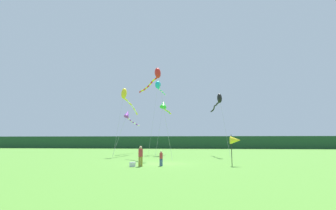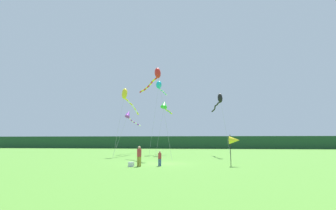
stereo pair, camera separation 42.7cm
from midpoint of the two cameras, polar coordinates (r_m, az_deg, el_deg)
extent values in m
plane|color=#4C842D|center=(24.80, -1.96, -12.97)|extent=(120.00, 120.00, 0.00)
cube|color=#1E4228|center=(69.56, 3.14, -8.38)|extent=(108.00, 2.29, 3.29)
cylinder|color=olive|center=(22.03, -7.00, -12.49)|extent=(0.17, 0.17, 0.81)
cylinder|color=olive|center=(21.99, -6.52, -12.51)|extent=(0.17, 0.17, 0.81)
cylinder|color=#B23338|center=(21.97, -6.73, -10.60)|extent=(0.37, 0.37, 0.64)
sphere|color=tan|center=(21.95, -6.71, -9.45)|extent=(0.24, 0.24, 0.24)
cylinder|color=#334C8C|center=(22.33, -2.31, -12.74)|extent=(0.13, 0.13, 0.61)
cylinder|color=#334C8C|center=(22.31, -1.94, -12.74)|extent=(0.13, 0.13, 0.61)
cylinder|color=#B23338|center=(22.28, -2.12, -11.33)|extent=(0.28, 0.28, 0.49)
sphere|color=tan|center=(22.26, -2.11, -10.47)|extent=(0.18, 0.18, 0.18)
cube|color=silver|center=(21.96, -8.52, -13.04)|extent=(0.46, 0.38, 0.38)
cylinder|color=black|center=(23.15, 13.56, -9.80)|extent=(0.06, 0.06, 2.68)
cone|color=yellow|center=(23.18, 14.35, -7.65)|extent=(0.90, 0.70, 0.70)
cylinder|color=#B2B2B2|center=(34.22, -11.35, -4.08)|extent=(0.13, 3.92, 8.79)
ellipsoid|color=yellow|center=(36.60, -10.18, 2.57)|extent=(0.82, 1.07, 1.74)
cylinder|color=yellow|center=(36.89, -9.85, 1.28)|extent=(0.42, 1.03, 0.41)
cylinder|color=white|center=(37.74, -9.28, 0.75)|extent=(0.25, 1.01, 0.39)
cylinder|color=yellow|center=(38.61, -8.80, 0.27)|extent=(0.31, 1.02, 0.37)
cylinder|color=white|center=(39.47, -8.30, -0.29)|extent=(0.32, 1.05, 0.52)
cylinder|color=yellow|center=(40.36, -7.95, -0.81)|extent=(0.28, 1.01, 0.34)
cylinder|color=white|center=(41.27, -7.67, -1.29)|extent=(0.24, 1.04, 0.51)
cylinder|color=yellow|center=(42.17, -7.36, -1.85)|extent=(0.22, 1.03, 0.48)
cylinder|color=#B2B2B2|center=(33.69, 12.25, -4.66)|extent=(0.76, 3.85, 8.01)
ellipsoid|color=black|center=(35.98, 11.15, 1.52)|extent=(0.86, 1.31, 1.57)
cylinder|color=black|center=(36.22, 10.92, 0.50)|extent=(0.45, 0.77, 0.28)
cylinder|color=black|center=(36.88, 10.59, 0.20)|extent=(0.25, 0.77, 0.30)
cylinder|color=black|center=(37.55, 10.29, -0.09)|extent=(0.43, 0.77, 0.28)
cylinder|color=black|center=(38.23, 10.05, -0.37)|extent=(0.21, 0.76, 0.30)
cylinder|color=black|center=(38.94, 10.00, -0.66)|extent=(0.23, 0.76, 0.30)
cylinder|color=black|center=(39.63, 9.86, -0.99)|extent=(0.33, 0.79, 0.36)
cylinder|color=black|center=(40.29, 9.55, -1.33)|extent=(0.43, 0.79, 0.34)
cylinder|color=#B2B2B2|center=(29.32, -1.19, -2.05)|extent=(1.99, 2.11, 10.38)
ellipsoid|color=red|center=(31.42, -2.72, 7.19)|extent=(1.19, 1.20, 1.44)
cylinder|color=red|center=(31.48, -3.00, 6.05)|extent=(0.54, 0.55, 0.31)
cylinder|color=yellow|center=(31.85, -3.57, 5.61)|extent=(0.57, 0.55, 0.37)
cylinder|color=red|center=(32.26, -4.03, 5.16)|extent=(0.46, 0.60, 0.33)
cylinder|color=yellow|center=(32.71, -4.37, 4.72)|extent=(0.49, 0.59, 0.34)
cylinder|color=red|center=(33.13, -4.77, 4.27)|extent=(0.52, 0.59, 0.37)
cylinder|color=yellow|center=(33.57, -5.16, 3.91)|extent=(0.48, 0.56, 0.25)
cylinder|color=red|center=(34.01, -5.56, 3.58)|extent=(0.53, 0.57, 0.34)
cylinder|color=yellow|center=(34.42, -6.05, 3.28)|extent=(0.55, 0.50, 0.26)
cylinder|color=red|center=(34.84, -6.52, 3.03)|extent=(0.51, 0.55, 0.27)
cylinder|color=#B2B2B2|center=(39.92, -10.95, -6.26)|extent=(0.95, 4.14, 6.51)
cone|color=purple|center=(41.98, -9.42, -1.93)|extent=(1.07, 1.47, 1.44)
cylinder|color=purple|center=(42.22, -9.34, -2.76)|extent=(0.21, 0.69, 0.40)
cylinder|color=white|center=(42.79, -9.09, -3.07)|extent=(0.27, 0.68, 0.33)
cylinder|color=purple|center=(43.34, -8.79, -3.35)|extent=(0.30, 0.69, 0.37)
cylinder|color=white|center=(43.90, -8.51, -3.62)|extent=(0.23, 0.66, 0.32)
cylinder|color=purple|center=(44.46, -8.20, -3.81)|extent=(0.36, 0.67, 0.28)
cylinder|color=white|center=(44.98, -7.81, -4.03)|extent=(0.39, 0.70, 0.37)
cylinder|color=purple|center=(45.47, -7.38, -4.32)|extent=(0.45, 0.70, 0.38)
cylinder|color=white|center=(45.98, -6.97, -4.53)|extent=(0.35, 0.67, 0.27)
cylinder|color=#B2B2B2|center=(36.73, -2.23, -5.34)|extent=(0.68, 3.85, 7.69)
cone|color=green|center=(38.94, -1.33, 0.18)|extent=(1.26, 1.56, 1.41)
cylinder|color=green|center=(39.11, -1.29, -0.53)|extent=(0.21, 0.50, 0.26)
cylinder|color=yellow|center=(39.56, -1.16, -0.75)|extent=(0.28, 0.55, 0.32)
cylinder|color=green|center=(40.00, -1.01, -0.96)|extent=(0.21, 0.50, 0.25)
cylinder|color=yellow|center=(40.45, -0.84, -1.14)|extent=(0.32, 0.54, 0.29)
cylinder|color=green|center=(40.86, -0.57, -1.31)|extent=(0.37, 0.53, 0.25)
cylinder|color=yellow|center=(41.27, -0.25, -1.46)|extent=(0.38, 0.54, 0.27)
cylinder|color=green|center=(41.69, -0.03, -1.68)|extent=(0.25, 0.55, 0.35)
cylinder|color=yellow|center=(42.11, 0.19, -1.90)|extent=(0.38, 0.54, 0.27)
cylinder|color=#B2B2B2|center=(40.56, -3.61, -2.90)|extent=(0.99, 3.12, 11.47)
ellipsoid|color=#1EB7CC|center=(42.87, -2.57, 4.57)|extent=(1.24, 1.37, 1.45)
cylinder|color=#1EB7CC|center=(42.92, -2.44, 3.75)|extent=(0.35, 0.50, 0.32)
cylinder|color=white|center=(43.24, -2.20, 3.52)|extent=(0.32, 0.47, 0.27)
cylinder|color=#1EB7CC|center=(43.57, -1.96, 3.32)|extent=(0.35, 0.48, 0.28)
cylinder|color=white|center=(43.89, -1.70, 3.13)|extent=(0.35, 0.48, 0.28)
cylinder|color=#1EB7CC|center=(44.22, -1.48, 2.91)|extent=(0.31, 0.49, 0.32)
cylinder|color=white|center=(44.55, -1.26, 2.71)|extent=(0.34, 0.46, 0.25)
cylinder|color=#1EB7CC|center=(44.90, -1.10, 2.54)|extent=(0.22, 0.45, 0.29)
cylinder|color=white|center=(45.25, -0.94, 2.36)|extent=(0.33, 0.46, 0.25)
camera|label=1|loc=(0.21, -90.39, 0.06)|focal=27.16mm
camera|label=2|loc=(0.21, 89.61, -0.06)|focal=27.16mm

